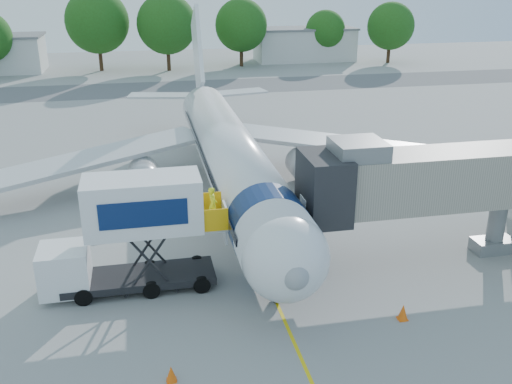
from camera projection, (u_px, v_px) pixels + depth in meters
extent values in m
plane|color=gray|center=(239.00, 218.00, 34.54)|extent=(160.00, 160.00, 0.00)
cube|color=yellow|center=(239.00, 218.00, 34.53)|extent=(0.15, 70.00, 0.01)
cube|color=#59595B|center=(182.00, 88.00, 72.87)|extent=(120.00, 10.00, 0.01)
cylinder|color=white|center=(231.00, 156.00, 36.19)|extent=(3.70, 28.00, 3.70)
sphere|color=white|center=(285.00, 258.00, 23.41)|extent=(3.70, 3.70, 3.70)
sphere|color=gray|center=(295.00, 276.00, 21.99)|extent=(1.10, 1.10, 1.10)
cone|color=white|center=(201.00, 101.00, 51.70)|extent=(3.70, 6.00, 3.70)
cube|color=white|center=(198.00, 52.00, 51.09)|extent=(0.35, 7.26, 8.29)
cube|color=silver|center=(345.00, 144.00, 41.33)|extent=(16.17, 9.32, 1.42)
cube|color=silver|center=(89.00, 159.00, 37.94)|extent=(16.17, 9.32, 1.42)
cylinder|color=#999BA0|center=(306.00, 169.00, 39.21)|extent=(2.10, 3.60, 2.10)
cylinder|color=#999BA0|center=(144.00, 180.00, 37.14)|extent=(2.10, 3.60, 2.10)
cube|color=black|center=(287.00, 251.00, 22.97)|extent=(2.60, 1.39, 0.81)
cylinder|color=#0B1E4D|center=(269.00, 228.00, 26.15)|extent=(3.73, 2.00, 3.73)
cylinder|color=silver|center=(276.00, 287.00, 25.59)|extent=(0.16, 0.16, 1.50)
cylinder|color=black|center=(276.00, 295.00, 25.75)|extent=(0.25, 0.64, 0.64)
cylinder|color=black|center=(261.00, 176.00, 40.34)|extent=(0.35, 0.90, 0.90)
cylinder|color=black|center=(187.00, 181.00, 39.36)|extent=(0.35, 0.90, 0.90)
cube|color=#A2998B|center=(442.00, 178.00, 28.24)|extent=(13.60, 2.60, 2.80)
cube|color=black|center=(324.00, 187.00, 27.10)|extent=(2.00, 3.20, 3.20)
cube|color=slate|center=(358.00, 149.00, 26.74)|extent=(2.40, 2.40, 0.80)
cylinder|color=slate|center=(496.00, 226.00, 29.95)|extent=(0.90, 0.90, 3.00)
cube|color=slate|center=(493.00, 245.00, 30.37)|extent=(2.20, 1.20, 0.70)
cylinder|color=black|center=(478.00, 247.00, 30.20)|extent=(0.30, 0.70, 0.70)
cylinder|color=black|center=(508.00, 244.00, 30.54)|extent=(0.30, 0.70, 0.70)
cube|color=black|center=(140.00, 277.00, 26.82)|extent=(7.00, 2.30, 0.35)
cube|color=white|center=(65.00, 269.00, 25.91)|extent=(2.20, 2.20, 2.10)
cube|color=black|center=(64.00, 260.00, 25.75)|extent=(1.90, 2.10, 0.70)
cube|color=white|center=(143.00, 204.00, 25.55)|extent=(5.20, 2.40, 2.50)
cube|color=#0B1E4D|center=(143.00, 214.00, 24.44)|extent=(3.80, 0.04, 1.20)
cube|color=silver|center=(213.00, 222.00, 26.58)|extent=(1.10, 2.20, 0.10)
cube|color=#F5AF0C|center=(216.00, 221.00, 25.42)|extent=(1.10, 0.06, 1.10)
cube|color=#F5AF0C|center=(210.00, 203.00, 27.34)|extent=(1.10, 0.06, 1.10)
cylinder|color=black|center=(202.00, 285.00, 26.44)|extent=(0.80, 0.25, 0.80)
cylinder|color=black|center=(197.00, 264.00, 28.36)|extent=(0.80, 0.25, 0.80)
cylinder|color=black|center=(84.00, 297.00, 25.45)|extent=(0.80, 0.25, 0.80)
cylinder|color=black|center=(87.00, 274.00, 27.36)|extent=(0.80, 0.25, 0.80)
imported|color=#D8E918|center=(213.00, 205.00, 26.26)|extent=(0.46, 0.65, 1.69)
cube|color=#0B1E4D|center=(279.00, 380.00, 19.32)|extent=(2.28, 2.13, 0.32)
cylinder|color=black|center=(247.00, 380.00, 20.40)|extent=(0.67, 0.46, 0.64)
cone|color=#F25B0C|center=(403.00, 312.00, 24.41)|extent=(0.45, 0.45, 0.72)
cube|color=#F25B0C|center=(402.00, 319.00, 24.53)|extent=(0.41, 0.41, 0.04)
cone|color=#F25B0C|center=(171.00, 374.00, 20.74)|extent=(0.40, 0.40, 0.64)
cube|color=#F25B0C|center=(172.00, 380.00, 20.85)|extent=(0.37, 0.37, 0.04)
cube|color=silver|center=(304.00, 45.00, 94.35)|extent=(16.00, 7.00, 5.00)
cube|color=slate|center=(305.00, 28.00, 93.39)|extent=(16.40, 7.40, 0.30)
cylinder|color=#382314|center=(101.00, 57.00, 84.62)|extent=(0.56, 0.56, 4.13)
sphere|color=#224E14|center=(97.00, 21.00, 82.79)|extent=(9.18, 9.18, 9.18)
cylinder|color=#382314|center=(169.00, 57.00, 84.82)|extent=(0.56, 0.56, 3.91)
sphere|color=#224E14|center=(167.00, 24.00, 83.09)|extent=(8.68, 8.68, 8.68)
cylinder|color=#382314|center=(241.00, 54.00, 88.85)|extent=(0.56, 0.56, 3.60)
sphere|color=#224E14|center=(241.00, 25.00, 87.25)|extent=(7.99, 7.99, 7.99)
cylinder|color=#382314|center=(324.00, 52.00, 93.94)|extent=(0.56, 0.56, 2.89)
sphere|color=#224E14|center=(325.00, 30.00, 92.66)|extent=(6.41, 6.41, 6.41)
cylinder|color=#382314|center=(389.00, 52.00, 92.27)|extent=(0.56, 0.56, 3.35)
sphere|color=#224E14|center=(391.00, 26.00, 90.79)|extent=(7.45, 7.45, 7.45)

